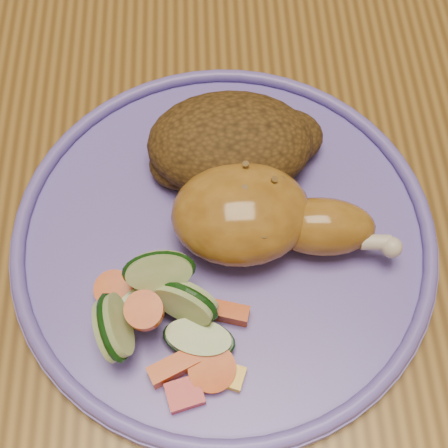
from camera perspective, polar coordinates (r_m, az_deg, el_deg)
The scene contains 7 objects.
ground at distance 1.19m, azimuth 0.49°, elevation -12.02°, with size 4.00×4.00×0.00m, color brown.
dining_table at distance 0.58m, azimuth 0.99°, elevation 6.65°, with size 0.90×1.40×0.75m.
plate at distance 0.43m, azimuth 0.00°, elevation -1.31°, with size 0.29×0.29×0.01m, color #6757B8.
plate_rim at distance 0.42m, azimuth 0.00°, elevation -0.64°, with size 0.29×0.29×0.01m, color #6757B8.
chicken_leg at distance 0.41m, azimuth 3.38°, elevation 0.69°, with size 0.15×0.08×0.05m.
rice_pilaf at distance 0.44m, azimuth 0.88°, elevation 7.33°, with size 0.13×0.09×0.05m.
vegetable_pile at distance 0.39m, azimuth -5.54°, elevation -8.34°, with size 0.10×0.10×0.05m.
Camera 1 is at (-0.02, -0.33, 1.14)m, focal length 50.00 mm.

